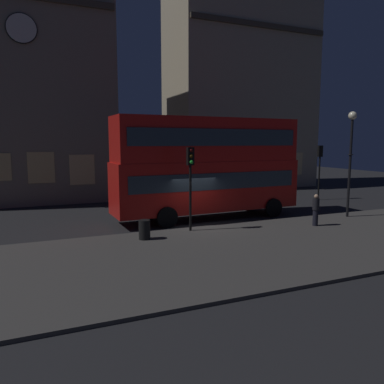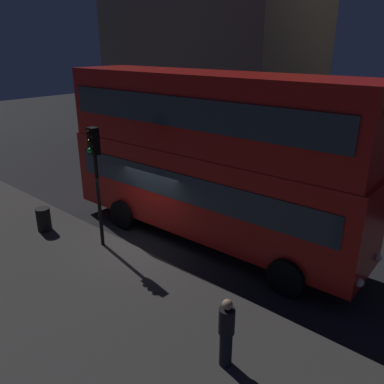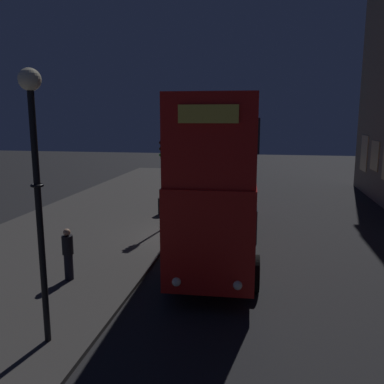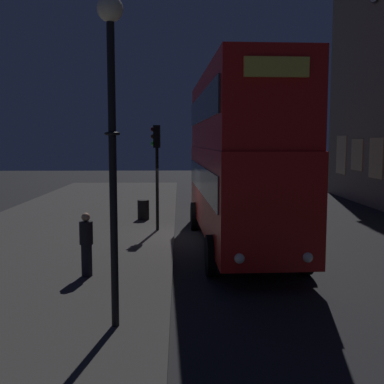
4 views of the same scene
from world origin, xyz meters
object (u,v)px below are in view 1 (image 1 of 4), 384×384
Objects in this scene: litter_bin at (144,230)px; traffic_light_far_side at (320,161)px; double_decker_bus at (208,164)px; pedestrian at (316,210)px; street_lamp at (351,144)px; traffic_light_near_kerb at (190,171)px.

traffic_light_far_side is at bearing 23.19° from litter_bin.
pedestrian is at bearing -48.77° from double_decker_bus.
street_lamp is 12.72m from litter_bin.
pedestrian is at bearing -160.84° from street_lamp.
litter_bin is (-15.60, -6.68, -2.41)m from traffic_light_far_side.
traffic_light_near_kerb is 4.67× the size of litter_bin.
pedestrian is at bearing -11.86° from traffic_light_near_kerb.
traffic_light_far_side is 0.69× the size of street_lamp.
traffic_light_near_kerb is 2.47× the size of pedestrian.
traffic_light_far_side is 7.31m from street_lamp.
pedestrian is (4.06, -4.32, -2.21)m from double_decker_bus.
litter_bin is at bearing -145.43° from double_decker_bus.
pedestrian is (-6.79, -7.47, -2.00)m from traffic_light_far_side.
traffic_light_far_side reaches higher than litter_bin.
street_lamp is at bearing 1.76° from litter_bin.
double_decker_bus is 2.68× the size of traffic_light_far_side.
traffic_light_far_side is at bearing 25.99° from traffic_light_near_kerb.
traffic_light_near_kerb is at bearing 37.67° from traffic_light_far_side.
double_decker_bus is 2.75× the size of traffic_light_near_kerb.
double_decker_bus is 6.78× the size of pedestrian.
street_lamp is (7.40, -3.15, 1.10)m from double_decker_bus.
double_decker_bus reaches higher than traffic_light_far_side.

